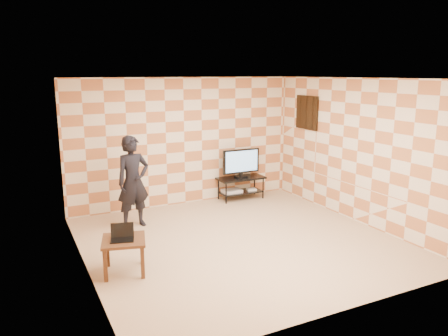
{
  "coord_description": "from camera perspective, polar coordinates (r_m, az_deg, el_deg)",
  "views": [
    {
      "loc": [
        -3.33,
        -6.1,
        2.79
      ],
      "look_at": [
        0.0,
        0.6,
        1.15
      ],
      "focal_mm": 35.0,
      "sensor_mm": 36.0,
      "label": 1
    }
  ],
  "objects": [
    {
      "name": "dvd_player",
      "position": [
        9.74,
        1.03,
        -3.02
      ],
      "size": [
        0.42,
        0.3,
        0.07
      ],
      "primitive_type": "cube",
      "rotation": [
        0.0,
        0.0,
        -0.01
      ],
      "color": "#BBBBBD",
      "rests_on": "tv_stand"
    },
    {
      "name": "person",
      "position": [
        8.11,
        -11.78,
        -1.78
      ],
      "size": [
        0.68,
        0.51,
        1.69
      ],
      "primitive_type": "imported",
      "rotation": [
        0.0,
        0.0,
        0.18
      ],
      "color": "black",
      "rests_on": "floor"
    },
    {
      "name": "wall_back",
      "position": [
        9.34,
        -5.2,
        3.43
      ],
      "size": [
        5.0,
        0.02,
        2.7
      ],
      "primitive_type": "cube",
      "color": "beige",
      "rests_on": "ground"
    },
    {
      "name": "wall_left",
      "position": [
        6.33,
        -18.17,
        -1.42
      ],
      "size": [
        0.02,
        5.0,
        2.7
      ],
      "primitive_type": "cube",
      "color": "beige",
      "rests_on": "ground"
    },
    {
      "name": "tv",
      "position": [
        9.69,
        2.26,
        0.82
      ],
      "size": [
        0.88,
        0.17,
        0.64
      ],
      "color": "black",
      "rests_on": "tv_stand"
    },
    {
      "name": "tv_stand",
      "position": [
        9.8,
        2.22,
        -1.97
      ],
      "size": [
        1.06,
        0.48,
        0.5
      ],
      "color": "black",
      "rests_on": "floor"
    },
    {
      "name": "side_table",
      "position": [
        6.4,
        -12.95,
        -9.77
      ],
      "size": [
        0.73,
        0.73,
        0.5
      ],
      "color": "#362011",
      "rests_on": "floor"
    },
    {
      "name": "game_console",
      "position": [
        9.93,
        3.6,
        -2.82
      ],
      "size": [
        0.23,
        0.19,
        0.05
      ],
      "primitive_type": "cube",
      "rotation": [
        0.0,
        0.0,
        -0.19
      ],
      "color": "silver",
      "rests_on": "tv_stand"
    },
    {
      "name": "wall_art",
      "position": [
        9.64,
        10.78,
        7.14
      ],
      "size": [
        0.04,
        0.72,
        0.72
      ],
      "color": "black",
      "rests_on": "wall_right"
    },
    {
      "name": "wall_front",
      "position": [
        5.11,
        15.7,
        -4.45
      ],
      "size": [
        5.0,
        0.02,
        2.7
      ],
      "primitive_type": "cube",
      "color": "beige",
      "rests_on": "ground"
    },
    {
      "name": "ceiling",
      "position": [
        6.96,
        2.25,
        11.61
      ],
      "size": [
        5.0,
        5.0,
        0.02
      ],
      "primitive_type": "cube",
      "color": "white",
      "rests_on": "wall_back"
    },
    {
      "name": "wall_right",
      "position": [
        8.56,
        17.03,
        2.13
      ],
      "size": [
        0.02,
        5.0,
        2.7
      ],
      "primitive_type": "cube",
      "color": "beige",
      "rests_on": "ground"
    },
    {
      "name": "laptop",
      "position": [
        6.36,
        -13.15,
        -8.62
      ],
      "size": [
        0.38,
        0.33,
        0.21
      ],
      "color": "black",
      "rests_on": "side_table"
    },
    {
      "name": "floor",
      "position": [
        7.49,
        2.07,
        -9.51
      ],
      "size": [
        5.0,
        5.0,
        0.0
      ],
      "primitive_type": "plane",
      "color": "tan",
      "rests_on": "ground"
    }
  ]
}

